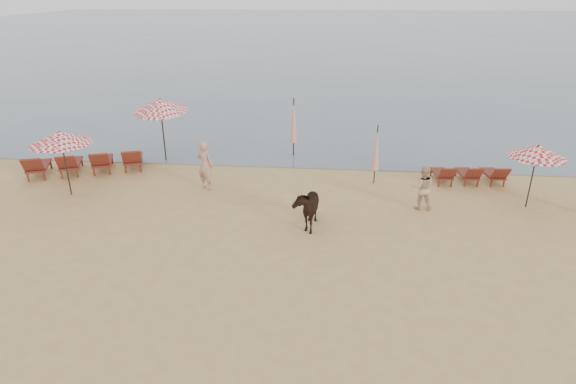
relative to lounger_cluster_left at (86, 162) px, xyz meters
The scene contains 12 objects.
ground 12.07m from the lounger_cluster_left, 46.35° to the right, with size 120.00×120.00×0.00m, color tan.
sea 71.76m from the lounger_cluster_left, 83.34° to the left, with size 160.00×140.00×0.06m, color #51606B.
lounger_cluster_left is the anchor object (origin of this frame).
lounger_cluster_right 14.75m from the lounger_cluster_left, ahead, with size 2.61×1.68×0.55m.
umbrella_open_left_a 2.69m from the lounger_cluster_left, 78.40° to the right, with size 2.04×2.04×2.33m.
umbrella_open_left_b 3.67m from the lounger_cluster_left, 33.17° to the left, with size 2.16×2.20×2.75m.
umbrella_open_right 16.32m from the lounger_cluster_left, ahead, with size 1.79×1.79×2.18m.
umbrella_closed_left 8.53m from the lounger_cluster_left, 19.75° to the left, with size 0.31×0.31×2.53m.
umbrella_closed_right 11.26m from the lounger_cluster_left, ahead, with size 0.27×0.27×2.24m.
cow 9.66m from the lounger_cluster_left, 22.91° to the right, with size 0.71×1.56×1.32m, color black.
beachgoer_left 5.25m from the lounger_cluster_left, 12.49° to the right, with size 0.66×0.43×1.82m, color tan.
beachgoer_right_a 12.79m from the lounger_cluster_left, ahead, with size 0.72×0.56×1.49m, color tan.
Camera 1 is at (1.22, -8.28, 6.83)m, focal length 30.00 mm.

